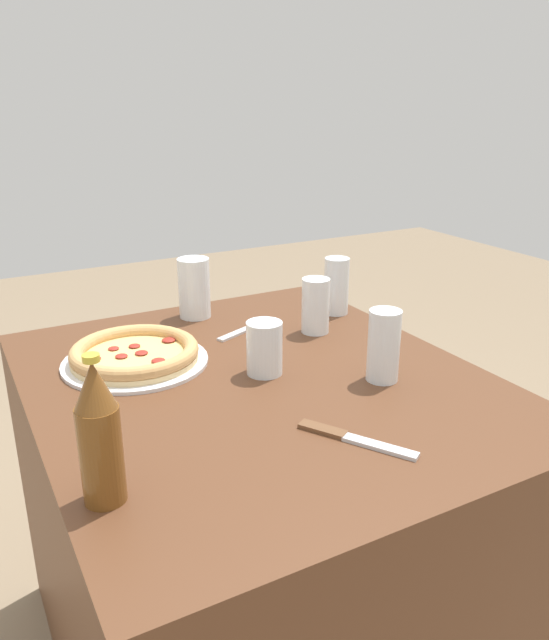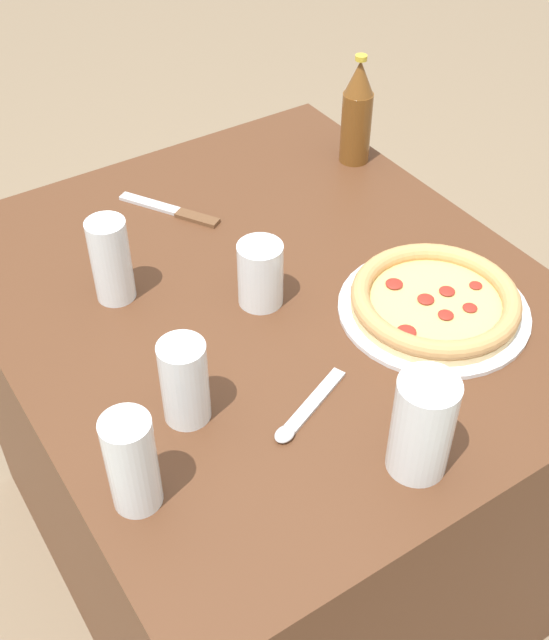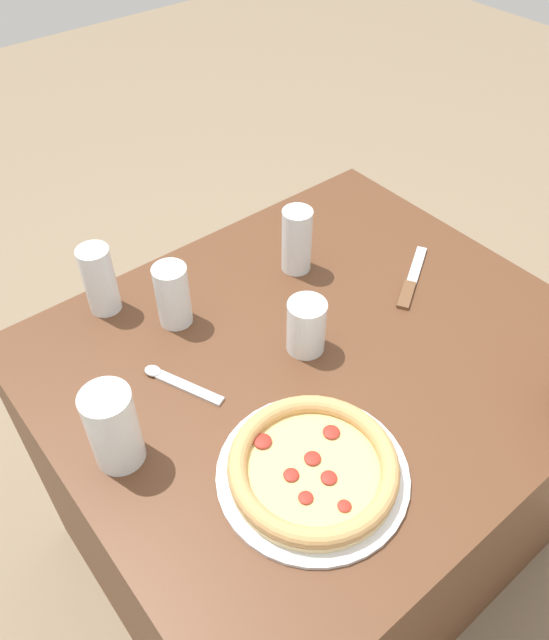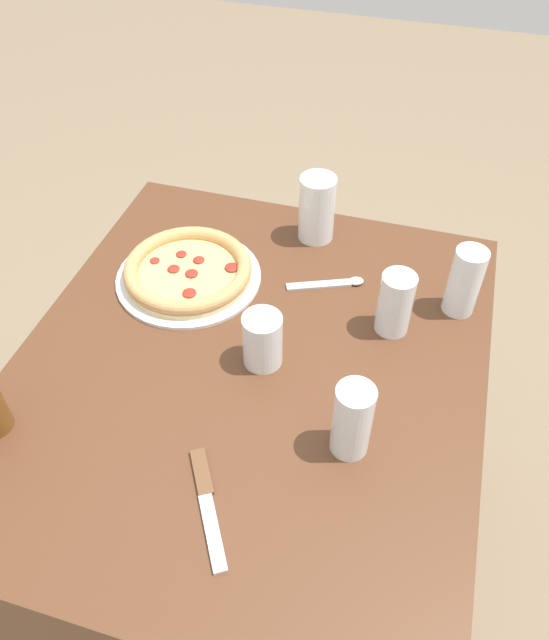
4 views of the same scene
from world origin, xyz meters
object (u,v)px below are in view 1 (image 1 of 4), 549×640
knife (350,438)px  spoon (248,328)px  pizza_veggie (135,354)px  glass_orange_juice (315,308)px  glass_cola (264,350)px  beer_bottle (99,434)px  glass_iced_tea (194,290)px  glass_mango_juice (384,348)px  glass_water (336,289)px

knife → spoon: 0.56m
pizza_veggie → glass_orange_juice: size_ratio=2.32×
glass_cola → knife: size_ratio=0.58×
glass_cola → beer_bottle: 0.49m
pizza_veggie → knife: bearing=-155.3°
glass_iced_tea → beer_bottle: bearing=148.8°
glass_orange_juice → beer_bottle: (-0.43, 0.63, 0.04)m
glass_mango_juice → glass_water: bearing=-20.9°
pizza_veggie → glass_cola: (-0.18, -0.22, 0.03)m
glass_iced_tea → pizza_veggie: bearing=134.3°
glass_cola → glass_water: 0.43m
glass_mango_juice → glass_cola: size_ratio=1.32×
pizza_veggie → spoon: 0.32m
beer_bottle → knife: 0.42m
glass_cola → knife: glass_cola is taller
glass_water → glass_orange_juice: glass_water is taller
knife → spoon: spoon is taller
glass_water → glass_cola: bearing=125.7°
pizza_veggie → glass_mango_juice: size_ratio=2.10×
glass_mango_juice → beer_bottle: bearing=102.4°
beer_bottle → spoon: beer_bottle is taller
pizza_veggie → glass_mango_juice: glass_mango_juice is taller
beer_bottle → knife: size_ratio=1.16×
glass_orange_juice → knife: bearing=154.5°
pizza_veggie → glass_mango_juice: (-0.32, -0.42, 0.05)m
beer_bottle → spoon: bearing=-43.0°
glass_cola → beer_bottle: (-0.28, 0.41, 0.05)m
glass_iced_tea → glass_water: glass_iced_tea is taller
spoon → knife: bearing=171.5°
pizza_veggie → glass_cola: 0.29m
glass_cola → glass_orange_juice: glass_orange_juice is taller
glass_iced_tea → glass_cola: bearing=179.2°
glass_cola → knife: bearing=-179.9°
glass_iced_tea → glass_water: bearing=-114.3°
pizza_veggie → glass_iced_tea: size_ratio=2.01×
knife → glass_iced_tea: bearing=-0.4°
glass_iced_tea → glass_cola: size_ratio=1.38×
glass_mango_juice → glass_water: 0.42m
glass_orange_juice → beer_bottle: size_ratio=0.60×
spoon → glass_cola: bearing=161.4°
glass_cola → glass_water: glass_water is taller
pizza_veggie → knife: 0.54m
glass_mango_juice → knife: 0.27m
glass_mango_juice → knife: (-0.17, 0.20, -0.07)m
beer_bottle → pizza_veggie: bearing=-21.7°
glass_mango_juice → glass_orange_juice: 0.30m
pizza_veggie → glass_iced_tea: (0.22, -0.23, 0.05)m
glass_orange_juice → beer_bottle: bearing=124.5°
spoon → glass_water: bearing=-89.7°
glass_iced_tea → glass_water: (-0.15, -0.34, -0.00)m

